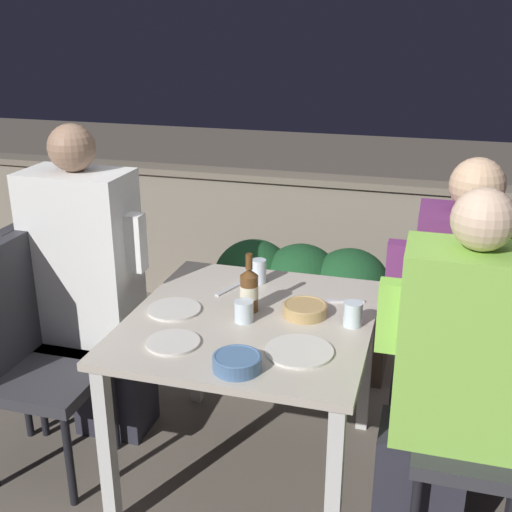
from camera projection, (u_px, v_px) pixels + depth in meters
name	position (u px, v px, depth m)	size (l,w,h in m)	color
ground_plane	(251.00, 471.00, 2.66)	(16.00, 16.00, 0.00)	#665B51
parapet_wall	(325.00, 244.00, 3.97)	(9.00, 0.18, 0.86)	gray
dining_table	(251.00, 338.00, 2.44)	(0.90, 0.96, 0.71)	#BCB2A3
planter_hedge	(300.00, 298.00, 3.39)	(0.93, 0.47, 0.66)	brown
chair_left_near	(21.00, 344.00, 2.51)	(0.42, 0.41, 0.96)	#333338
chair_left_far	(54.00, 307.00, 2.82)	(0.42, 0.41, 0.96)	#333338
person_white_polo	(92.00, 286.00, 2.73)	(0.50, 0.26, 1.37)	#282833
person_green_blouse	(452.00, 382.00, 2.08)	(0.50, 0.26, 1.30)	#282833
chair_right_far	(504.00, 360.00, 2.39)	(0.42, 0.41, 0.96)	#333338
person_purple_stripe	(451.00, 329.00, 2.40)	(0.47, 0.26, 1.32)	#282833
beer_bottle	(249.00, 289.00, 2.43)	(0.07, 0.07, 0.23)	brown
plate_0	(173.00, 342.00, 2.21)	(0.19, 0.19, 0.01)	silver
plate_1	(299.00, 351.00, 2.16)	(0.23, 0.23, 0.01)	silver
plate_2	(174.00, 309.00, 2.46)	(0.21, 0.21, 0.01)	silver
bowl_0	(237.00, 362.00, 2.05)	(0.16, 0.16, 0.05)	#4C709E
bowl_1	(305.00, 309.00, 2.42)	(0.17, 0.17, 0.05)	tan
glass_cup_0	(353.00, 314.00, 2.33)	(0.07, 0.07, 0.09)	silver
glass_cup_1	(244.00, 311.00, 2.36)	(0.07, 0.07, 0.08)	silver
glass_cup_2	(259.00, 271.00, 2.70)	(0.06, 0.06, 0.10)	silver
fork_0	(230.00, 289.00, 2.65)	(0.08, 0.17, 0.01)	silver
fork_1	(343.00, 301.00, 2.54)	(0.17, 0.06, 0.01)	silver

